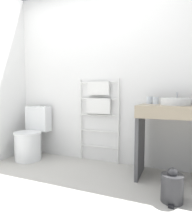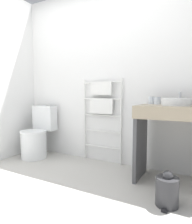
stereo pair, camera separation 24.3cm
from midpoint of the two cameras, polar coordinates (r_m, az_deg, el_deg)
ground_plane at (r=1.92m, az=-19.43°, el=-26.11°), size 12.00×12.00×0.00m
wall_back at (r=2.94m, az=0.07°, el=10.33°), size 3.07×0.12×2.51m
toilet at (r=3.27m, az=-20.12°, el=-6.92°), size 0.40×0.54×0.81m
towel_radiator at (r=2.86m, az=-1.71°, el=1.98°), size 0.61×0.06×1.20m
vanity_counter at (r=2.37m, az=18.90°, el=-5.32°), size 0.81×0.55×0.87m
sink_basin at (r=2.38m, az=19.37°, el=2.92°), size 0.35×0.35×0.08m
faucet at (r=2.57m, az=19.65°, el=4.20°), size 0.02×0.10×0.15m
cup_near_wall at (r=2.59m, az=12.46°, el=3.33°), size 0.07×0.07×0.09m
cup_near_edge at (r=2.51m, az=14.08°, el=3.19°), size 0.07×0.07×0.09m
trash_bin at (r=2.04m, az=17.57°, el=-19.85°), size 0.20×0.23×0.32m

